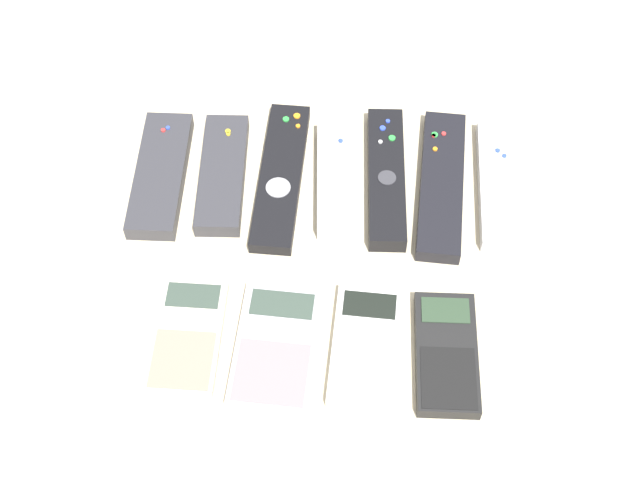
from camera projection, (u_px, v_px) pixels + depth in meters
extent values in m
plane|color=beige|center=(318.00, 274.00, 1.02)|extent=(3.00, 3.00, 0.00)
cube|color=#333338|center=(161.00, 174.00, 1.09)|extent=(0.06, 0.18, 0.02)
cylinder|color=blue|center=(168.00, 128.00, 1.11)|extent=(0.01, 0.01, 0.00)
cylinder|color=red|center=(163.00, 130.00, 1.11)|extent=(0.01, 0.01, 0.00)
cube|color=#333338|center=(223.00, 174.00, 1.09)|extent=(0.06, 0.18, 0.02)
cylinder|color=yellow|center=(228.00, 131.00, 1.11)|extent=(0.01, 0.01, 0.00)
cylinder|color=yellow|center=(228.00, 134.00, 1.11)|extent=(0.01, 0.01, 0.00)
cube|color=black|center=(281.00, 176.00, 1.09)|extent=(0.06, 0.22, 0.02)
cylinder|color=#99999E|center=(278.00, 188.00, 1.07)|extent=(0.03, 0.03, 0.00)
cylinder|color=green|center=(286.00, 119.00, 1.13)|extent=(0.01, 0.01, 0.00)
cylinder|color=orange|center=(298.00, 126.00, 1.12)|extent=(0.01, 0.01, 0.00)
cylinder|color=orange|center=(297.00, 116.00, 1.13)|extent=(0.01, 0.01, 0.00)
cube|color=#B7B7BC|center=(335.00, 179.00, 1.08)|extent=(0.05, 0.17, 0.02)
cylinder|color=blue|center=(341.00, 141.00, 1.10)|extent=(0.01, 0.01, 0.00)
cylinder|color=silver|center=(336.00, 128.00, 1.11)|extent=(0.01, 0.01, 0.00)
cube|color=black|center=(386.00, 177.00, 1.08)|extent=(0.05, 0.20, 0.02)
cylinder|color=#38383D|center=(387.00, 178.00, 1.07)|extent=(0.02, 0.02, 0.00)
cylinder|color=blue|center=(383.00, 128.00, 1.11)|extent=(0.01, 0.01, 0.00)
cylinder|color=silver|center=(380.00, 142.00, 1.10)|extent=(0.01, 0.01, 0.00)
cylinder|color=blue|center=(388.00, 121.00, 1.12)|extent=(0.01, 0.01, 0.00)
cylinder|color=green|center=(392.00, 138.00, 1.10)|extent=(0.01, 0.01, 0.00)
cube|color=black|center=(441.00, 184.00, 1.08)|extent=(0.07, 0.22, 0.02)
cylinder|color=orange|center=(435.00, 149.00, 1.10)|extent=(0.01, 0.01, 0.00)
cylinder|color=green|center=(435.00, 135.00, 1.11)|extent=(0.01, 0.01, 0.00)
cylinder|color=red|center=(444.00, 134.00, 1.11)|extent=(0.01, 0.01, 0.00)
cylinder|color=red|center=(434.00, 136.00, 1.11)|extent=(0.01, 0.01, 0.00)
cube|color=silver|center=(496.00, 185.00, 1.08)|extent=(0.04, 0.19, 0.02)
cylinder|color=silver|center=(497.00, 175.00, 1.07)|extent=(0.03, 0.03, 0.00)
cylinder|color=blue|center=(504.00, 156.00, 1.09)|extent=(0.01, 0.01, 0.00)
cylinder|color=blue|center=(498.00, 150.00, 1.09)|extent=(0.01, 0.01, 0.00)
cube|color=beige|center=(187.00, 336.00, 0.97)|extent=(0.08, 0.14, 0.01)
cube|color=#38473D|center=(193.00, 295.00, 0.99)|extent=(0.06, 0.03, 0.00)
cube|color=#A27F6C|center=(182.00, 359.00, 0.94)|extent=(0.07, 0.07, 0.00)
cube|color=#B2B2B7|center=(276.00, 347.00, 0.96)|extent=(0.10, 0.15, 0.01)
cube|color=#38473D|center=(282.00, 304.00, 0.98)|extent=(0.07, 0.04, 0.00)
cube|color=gray|center=(271.00, 372.00, 0.93)|extent=(0.08, 0.08, 0.00)
cube|color=silver|center=(366.00, 347.00, 0.96)|extent=(0.08, 0.15, 0.02)
cube|color=black|center=(370.00, 305.00, 0.98)|extent=(0.06, 0.03, 0.00)
cube|color=gray|center=(364.00, 371.00, 0.93)|extent=(0.07, 0.07, 0.00)
cube|color=black|center=(446.00, 354.00, 0.95)|extent=(0.07, 0.14, 0.02)
cube|color=#2D422D|center=(446.00, 310.00, 0.97)|extent=(0.05, 0.03, 0.00)
cube|color=black|center=(449.00, 378.00, 0.93)|extent=(0.06, 0.07, 0.00)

